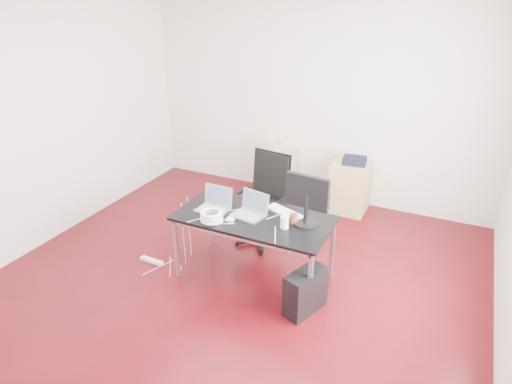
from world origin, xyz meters
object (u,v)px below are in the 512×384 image
at_px(office_chair, 264,195).
at_px(filing_cabinet_left, 276,173).
at_px(pc_tower, 305,291).
at_px(desk, 254,221).
at_px(filing_cabinet_right, 350,187).

relative_size(office_chair, filing_cabinet_left, 1.54).
relative_size(office_chair, pc_tower, 2.40).
height_order(desk, filing_cabinet_left, desk).
bearing_deg(desk, office_chair, 106.70).
distance_m(filing_cabinet_left, filing_cabinet_right, 1.11).
distance_m(desk, office_chair, 0.81).
distance_m(desk, filing_cabinet_right, 2.09).
height_order(office_chair, filing_cabinet_left, office_chair).
bearing_deg(filing_cabinet_right, office_chair, -120.67).
xyz_separation_m(desk, filing_cabinet_left, (-0.61, 2.00, -0.33)).
relative_size(desk, filing_cabinet_left, 2.29).
relative_size(office_chair, filing_cabinet_right, 1.54).
bearing_deg(desk, filing_cabinet_left, 106.89).
bearing_deg(office_chair, pc_tower, -41.26).
height_order(office_chair, filing_cabinet_right, office_chair).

